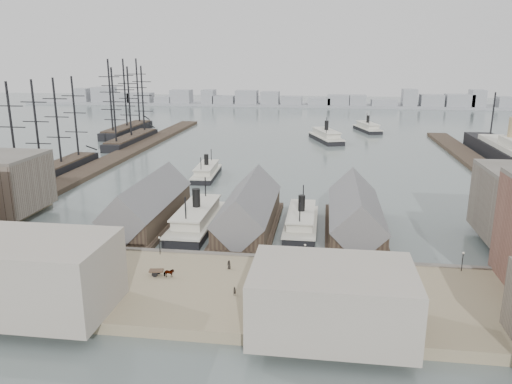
# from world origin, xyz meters

# --- Properties ---
(ground) EXTENTS (900.00, 900.00, 0.00)m
(ground) POSITION_xyz_m (0.00, 0.00, 0.00)
(ground) COLOR #505D5C
(ground) RESTS_ON ground
(quay) EXTENTS (180.00, 30.00, 2.00)m
(quay) POSITION_xyz_m (0.00, -20.00, 1.00)
(quay) COLOR #817457
(quay) RESTS_ON ground
(seawall) EXTENTS (180.00, 1.20, 2.30)m
(seawall) POSITION_xyz_m (0.00, -5.20, 1.15)
(seawall) COLOR #59544C
(seawall) RESTS_ON ground
(west_wharf) EXTENTS (10.00, 220.00, 1.60)m
(west_wharf) POSITION_xyz_m (-68.00, 100.00, 0.80)
(west_wharf) COLOR #2D231C
(west_wharf) RESTS_ON ground
(east_wharf) EXTENTS (10.00, 180.00, 1.60)m
(east_wharf) POSITION_xyz_m (78.00, 90.00, 0.80)
(east_wharf) COLOR #2D231C
(east_wharf) RESTS_ON ground
(ferry_shed_west) EXTENTS (14.00, 42.00, 12.60)m
(ferry_shed_west) POSITION_xyz_m (-26.00, 16.88, 4.64)
(ferry_shed_west) COLOR #2D231C
(ferry_shed_west) RESTS_ON ground
(ferry_shed_center) EXTENTS (14.00, 42.00, 12.60)m
(ferry_shed_center) POSITION_xyz_m (0.00, 16.88, 4.64)
(ferry_shed_center) COLOR #2D231C
(ferry_shed_center) RESTS_ON ground
(ferry_shed_east) EXTENTS (14.00, 42.00, 12.60)m
(ferry_shed_east) POSITION_xyz_m (26.00, 16.88, 4.64)
(ferry_shed_east) COLOR #2D231C
(ferry_shed_east) RESTS_ON ground
(street_bldg_center) EXTENTS (24.00, 16.00, 10.00)m
(street_bldg_center) POSITION_xyz_m (20.00, -32.00, 7.00)
(street_bldg_center) COLOR gray
(street_bldg_center) RESTS_ON quay
(street_bldg_west) EXTENTS (30.00, 16.00, 12.00)m
(street_bldg_west) POSITION_xyz_m (-30.00, -32.00, 8.00)
(street_bldg_west) COLOR gray
(street_bldg_west) RESTS_ON quay
(lamp_post_far_w) EXTENTS (0.44, 0.44, 3.92)m
(lamp_post_far_w) POSITION_xyz_m (-45.00, -7.00, 4.71)
(lamp_post_far_w) COLOR black
(lamp_post_far_w) RESTS_ON quay
(lamp_post_near_w) EXTENTS (0.44, 0.44, 3.92)m
(lamp_post_near_w) POSITION_xyz_m (-15.00, -7.00, 4.71)
(lamp_post_near_w) COLOR black
(lamp_post_near_w) RESTS_ON quay
(lamp_post_near_e) EXTENTS (0.44, 0.44, 3.92)m
(lamp_post_near_e) POSITION_xyz_m (15.00, -7.00, 4.71)
(lamp_post_near_e) COLOR black
(lamp_post_near_e) RESTS_ON quay
(lamp_post_far_e) EXTENTS (0.44, 0.44, 3.92)m
(lamp_post_far_e) POSITION_xyz_m (45.00, -7.00, 4.71)
(lamp_post_far_e) COLOR black
(lamp_post_far_e) RESTS_ON quay
(far_shore) EXTENTS (500.00, 40.00, 15.72)m
(far_shore) POSITION_xyz_m (-2.07, 334.14, 3.91)
(far_shore) COLOR gray
(far_shore) RESTS_ON ground
(ferry_docked_west) EXTENTS (9.06, 30.19, 10.78)m
(ferry_docked_west) POSITION_xyz_m (-13.00, 15.77, 2.53)
(ferry_docked_west) COLOR black
(ferry_docked_west) RESTS_ON ground
(ferry_docked_east) EXTENTS (7.81, 26.02, 9.29)m
(ferry_docked_east) POSITION_xyz_m (13.00, 18.43, 2.18)
(ferry_docked_east) COLOR black
(ferry_docked_east) RESTS_ON ground
(ferry_open_near) EXTENTS (8.64, 24.83, 8.74)m
(ferry_open_near) POSITION_xyz_m (-23.31, 69.38, 2.05)
(ferry_open_near) COLOR black
(ferry_open_near) RESTS_ON ground
(ferry_open_mid) EXTENTS (18.90, 32.17, 11.01)m
(ferry_open_mid) POSITION_xyz_m (18.65, 153.79, 2.58)
(ferry_open_mid) COLOR black
(ferry_open_mid) RESTS_ON ground
(ferry_open_far) EXTENTS (15.53, 28.26, 9.67)m
(ferry_open_far) POSITION_xyz_m (41.99, 191.09, 2.27)
(ferry_open_far) COLOR black
(ferry_open_far) RESTS_ON ground
(sailing_ship_near) EXTENTS (8.38, 57.72, 34.45)m
(sailing_ship_near) POSITION_xyz_m (-78.68, 63.13, 2.53)
(sailing_ship_near) COLOR black
(sailing_ship_near) RESTS_ON ground
(sailing_ship_mid) EXTENTS (9.01, 52.05, 37.04)m
(sailing_ship_mid) POSITION_xyz_m (-76.34, 133.14, 2.65)
(sailing_ship_mid) COLOR black
(sailing_ship_mid) RESTS_ON ground
(sailing_ship_far) EXTENTS (9.84, 54.67, 40.46)m
(sailing_ship_far) POSITION_xyz_m (-90.94, 163.90, 2.92)
(sailing_ship_far) COLOR black
(sailing_ship_far) RESTS_ON ground
(ocean_steamer) EXTENTS (12.72, 92.98, 18.60)m
(ocean_steamer) POSITION_xyz_m (92.00, 108.54, 4.00)
(ocean_steamer) COLOR black
(ocean_steamer) RESTS_ON ground
(horse_cart_center) EXTENTS (5.04, 1.98, 1.71)m
(horse_cart_center) POSITION_xyz_m (-10.44, -17.42, 2.85)
(horse_cart_center) COLOR black
(horse_cart_center) RESTS_ON quay
(horse_cart_right) EXTENTS (4.60, 1.62, 1.61)m
(horse_cart_right) POSITION_xyz_m (10.90, -24.76, 2.82)
(horse_cart_right) COLOR black
(horse_cart_right) RESTS_ON quay
(pedestrian_1) EXTENTS (1.00, 0.87, 1.73)m
(pedestrian_1) POSITION_xyz_m (-40.47, -19.78, 2.86)
(pedestrian_1) COLOR black
(pedestrian_1) RESTS_ON quay
(pedestrian_2) EXTENTS (1.32, 1.29, 1.82)m
(pedestrian_2) POSITION_xyz_m (-28.19, -8.00, 2.91)
(pedestrian_2) COLOR black
(pedestrian_2) RESTS_ON quay
(pedestrian_3) EXTENTS (0.93, 0.97, 1.62)m
(pedestrian_3) POSITION_xyz_m (-22.17, -22.90, 2.81)
(pedestrian_3) COLOR black
(pedestrian_3) RESTS_ON quay
(pedestrian_4) EXTENTS (1.01, 0.85, 1.75)m
(pedestrian_4) POSITION_xyz_m (0.62, -12.23, 2.88)
(pedestrian_4) COLOR black
(pedestrian_4) RESTS_ON quay
(pedestrian_5) EXTENTS (0.70, 0.71, 1.58)m
(pedestrian_5) POSITION_xyz_m (3.70, -23.00, 2.79)
(pedestrian_5) COLOR black
(pedestrian_5) RESTS_ON quay
(pedestrian_6) EXTENTS (1.02, 0.98, 1.65)m
(pedestrian_6) POSITION_xyz_m (14.67, -10.63, 2.83)
(pedestrian_6) COLOR black
(pedestrian_6) RESTS_ON quay
(pedestrian_7) EXTENTS (1.26, 1.33, 1.81)m
(pedestrian_7) POSITION_xyz_m (28.82, -22.26, 2.91)
(pedestrian_7) COLOR black
(pedestrian_7) RESTS_ON quay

